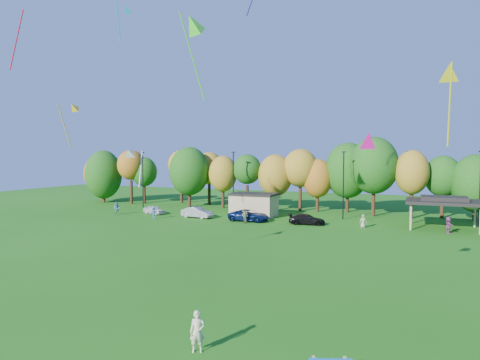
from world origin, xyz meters
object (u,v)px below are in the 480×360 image
at_px(car_b, 197,212).
at_px(car_a, 154,210).
at_px(car_c, 249,216).
at_px(kite_flyer, 197,331).
at_px(car_d, 307,219).

bearing_deg(car_b, car_a, 90.44).
bearing_deg(car_c, car_b, 89.79).
bearing_deg(kite_flyer, car_c, 81.06).
xyz_separation_m(kite_flyer, car_d, (-3.81, 35.48, -0.26)).
bearing_deg(kite_flyer, car_a, 99.40).
bearing_deg(car_b, car_c, -83.68).
xyz_separation_m(car_b, car_d, (15.24, 0.18, -0.09)).
bearing_deg(car_d, kite_flyer, 178.45).
distance_m(car_c, car_d, 7.62).
relative_size(car_a, car_b, 0.81).
xyz_separation_m(kite_flyer, car_b, (-19.05, 35.30, -0.17)).
bearing_deg(car_d, car_c, 84.24).
distance_m(car_b, car_d, 15.25).
relative_size(kite_flyer, car_b, 0.41).
height_order(car_b, car_d, car_b).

